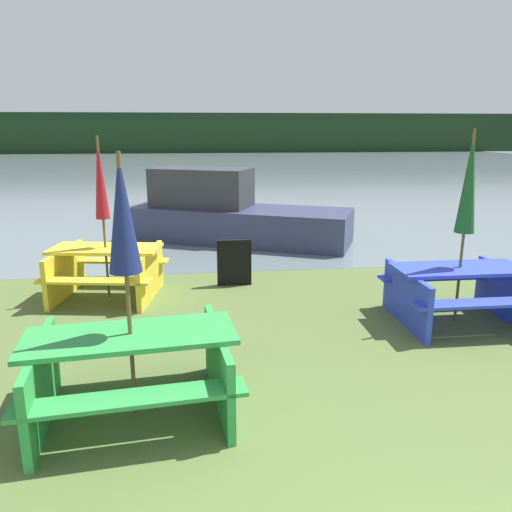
# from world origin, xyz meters

# --- Properties ---
(water) EXTENTS (60.00, 50.00, 0.00)m
(water) POSITION_xyz_m (0.00, 32.36, -0.00)
(water) COLOR slate
(water) RESTS_ON ground_plane
(far_treeline) EXTENTS (80.00, 1.60, 4.00)m
(far_treeline) POSITION_xyz_m (0.00, 52.36, 2.00)
(far_treeline) COLOR #193319
(far_treeline) RESTS_ON water
(picnic_table_green) EXTENTS (1.93, 1.56, 0.76)m
(picnic_table_green) POSITION_xyz_m (-1.93, 2.97, 0.46)
(picnic_table_green) COLOR green
(picnic_table_green) RESTS_ON ground_plane
(picnic_table_blue) EXTENTS (1.68, 1.38, 0.74)m
(picnic_table_blue) POSITION_xyz_m (2.01, 4.71, 0.45)
(picnic_table_blue) COLOR blue
(picnic_table_blue) RESTS_ON ground_plane
(picnic_table_yellow) EXTENTS (1.78, 1.61, 0.77)m
(picnic_table_yellow) POSITION_xyz_m (-2.69, 6.26, 0.46)
(picnic_table_yellow) COLOR yellow
(picnic_table_yellow) RESTS_ON ground_plane
(umbrella_crimson) EXTENTS (0.21, 0.21, 2.38)m
(umbrella_crimson) POSITION_xyz_m (-2.69, 6.26, 1.75)
(umbrella_crimson) COLOR brown
(umbrella_crimson) RESTS_ON ground_plane
(umbrella_darkgreen) EXTENTS (0.24, 0.24, 2.47)m
(umbrella_darkgreen) POSITION_xyz_m (2.01, 4.71, 1.81)
(umbrella_darkgreen) COLOR brown
(umbrella_darkgreen) RESTS_ON ground_plane
(umbrella_navy) EXTENTS (0.27, 0.27, 2.30)m
(umbrella_navy) POSITION_xyz_m (-1.93, 2.97, 1.78)
(umbrella_navy) COLOR brown
(umbrella_navy) RESTS_ON ground_plane
(boat) EXTENTS (5.14, 3.46, 1.61)m
(boat) POSITION_xyz_m (-0.62, 9.95, 0.59)
(boat) COLOR #333856
(boat) RESTS_ON water
(signboard) EXTENTS (0.55, 0.08, 0.75)m
(signboard) POSITION_xyz_m (-0.76, 6.63, 0.38)
(signboard) COLOR black
(signboard) RESTS_ON ground_plane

